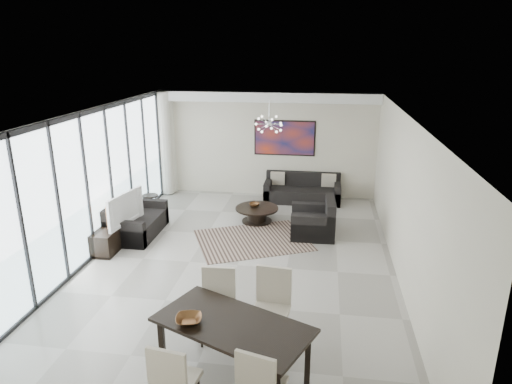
% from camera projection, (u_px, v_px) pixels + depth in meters
% --- Properties ---
extents(room_shell, '(6.00, 9.00, 2.90)m').
position_uv_depth(room_shell, '(261.00, 195.00, 8.34)').
color(room_shell, '#A8A39B').
rests_on(room_shell, ground).
extents(window_wall, '(0.37, 8.95, 2.90)m').
position_uv_depth(window_wall, '(91.00, 187.00, 8.80)').
color(window_wall, silver).
rests_on(window_wall, floor).
extents(soffit, '(5.98, 0.40, 0.26)m').
position_uv_depth(soffit, '(266.00, 97.00, 12.05)').
color(soffit, white).
rests_on(soffit, room_shell).
extents(painting, '(1.68, 0.04, 0.98)m').
position_uv_depth(painting, '(285.00, 138.00, 12.49)').
color(painting, '#B63419').
rests_on(painting, room_shell).
extents(chandelier, '(0.66, 0.66, 0.71)m').
position_uv_depth(chandelier, '(269.00, 124.00, 10.44)').
color(chandelier, silver).
rests_on(chandelier, room_shell).
extents(rug, '(2.87, 2.60, 0.01)m').
position_uv_depth(rug, '(253.00, 240.00, 9.98)').
color(rug, black).
rests_on(rug, floor).
extents(coffee_table, '(1.04, 1.04, 0.36)m').
position_uv_depth(coffee_table, '(257.00, 214.00, 10.98)').
color(coffee_table, black).
rests_on(coffee_table, floor).
extents(bowl_coffee, '(0.25, 0.25, 0.08)m').
position_uv_depth(bowl_coffee, '(254.00, 205.00, 11.00)').
color(bowl_coffee, brown).
rests_on(bowl_coffee, coffee_table).
extents(sofa_main, '(2.05, 0.84, 0.74)m').
position_uv_depth(sofa_main, '(302.00, 192.00, 12.46)').
color(sofa_main, black).
rests_on(sofa_main, floor).
extents(loveseat, '(0.90, 1.61, 0.80)m').
position_uv_depth(loveseat, '(136.00, 223.00, 10.23)').
color(loveseat, black).
rests_on(loveseat, floor).
extents(armchair, '(0.99, 1.04, 0.85)m').
position_uv_depth(armchair, '(314.00, 223.00, 10.19)').
color(armchair, black).
rests_on(armchair, floor).
extents(side_table, '(0.39, 0.39, 0.53)m').
position_uv_depth(side_table, '(151.00, 202.00, 11.37)').
color(side_table, black).
rests_on(side_table, floor).
extents(tv_console, '(0.43, 1.52, 0.47)m').
position_uv_depth(tv_console, '(115.00, 234.00, 9.71)').
color(tv_console, black).
rests_on(tv_console, floor).
extents(television, '(0.38, 1.18, 0.68)m').
position_uv_depth(television, '(121.00, 208.00, 9.56)').
color(television, gray).
rests_on(television, tv_console).
extents(dining_table, '(2.16, 1.67, 0.80)m').
position_uv_depth(dining_table, '(233.00, 329.00, 5.64)').
color(dining_table, black).
rests_on(dining_table, floor).
extents(dining_chair_sw, '(0.53, 0.53, 1.00)m').
position_uv_depth(dining_chair_sw, '(172.00, 378.00, 5.02)').
color(dining_chair_sw, beige).
rests_on(dining_chair_sw, floor).
extents(dining_chair_se, '(0.57, 0.57, 1.00)m').
position_uv_depth(dining_chair_se, '(259.00, 382.00, 4.95)').
color(dining_chair_se, beige).
rests_on(dining_chair_se, floor).
extents(dining_chair_nw, '(0.51, 0.51, 1.05)m').
position_uv_depth(dining_chair_nw, '(218.00, 299.00, 6.53)').
color(dining_chair_nw, beige).
rests_on(dining_chair_nw, floor).
extents(dining_chair_ne, '(0.56, 0.56, 1.10)m').
position_uv_depth(dining_chair_ne, '(272.00, 300.00, 6.44)').
color(dining_chair_ne, beige).
rests_on(dining_chair_ne, floor).
extents(bowl_dining, '(0.38, 0.38, 0.08)m').
position_uv_depth(bowl_dining, '(189.00, 320.00, 5.62)').
color(bowl_dining, brown).
rests_on(bowl_dining, dining_table).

